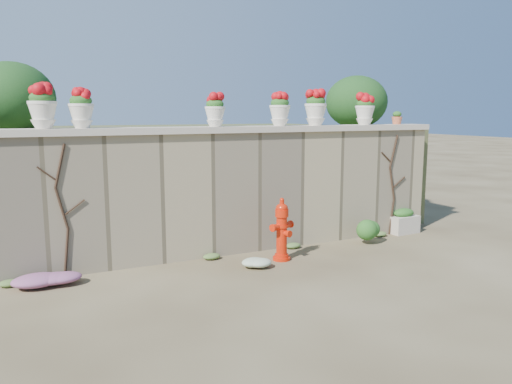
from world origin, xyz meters
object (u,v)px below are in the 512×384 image
fire_hydrant (282,229)px  urn_pot_0 (42,107)px  terracotta_pot (397,118)px  planter_box (403,222)px

fire_hydrant → urn_pot_0: (-3.33, 0.81, 1.90)m
fire_hydrant → terracotta_pot: (2.97, 0.81, 1.71)m
planter_box → fire_hydrant: bearing=-172.5°
fire_hydrant → terracotta_pot: terracotta_pot is taller
fire_hydrant → planter_box: (3.02, 0.56, -0.28)m
fire_hydrant → planter_box: size_ratio=1.66×
urn_pot_0 → fire_hydrant: bearing=-13.6°
fire_hydrant → terracotta_pot: size_ratio=4.09×
fire_hydrant → urn_pot_0: bearing=148.7°
urn_pot_0 → terracotta_pot: 6.30m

